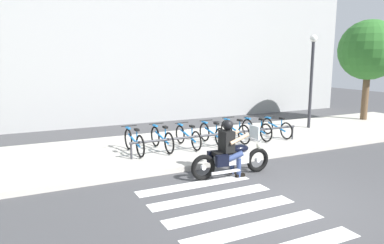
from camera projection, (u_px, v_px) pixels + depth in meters
name	position (u px, v px, depth m)	size (l,w,h in m)	color
ground_plane	(276.00, 201.00, 7.40)	(48.00, 48.00, 0.00)	#424244
sidewalk	(181.00, 147.00, 11.64)	(24.00, 4.40, 0.15)	#B7B2A8
crosswalk_stripe_1	(256.00, 228.00, 6.22)	(2.80, 0.40, 0.01)	white
crosswalk_stripe_2	(231.00, 211.00, 6.93)	(2.80, 0.40, 0.01)	white
crosswalk_stripe_3	(211.00, 197.00, 7.64)	(2.80, 0.40, 0.01)	white
crosswalk_stripe_4	(195.00, 185.00, 8.35)	(2.80, 0.40, 0.01)	white
motorcycle	(232.00, 158.00, 8.92)	(2.21, 0.62, 1.23)	black
rider	(229.00, 144.00, 8.83)	(0.63, 0.54, 1.44)	black
bicycle_0	(134.00, 142.00, 10.49)	(0.48, 1.67, 0.78)	black
bicycle_1	(162.00, 139.00, 10.87)	(0.48, 1.68, 0.78)	black
bicycle_2	(188.00, 137.00, 11.25)	(0.48, 1.68, 0.74)	black
bicycle_3	(212.00, 134.00, 11.62)	(0.48, 1.60, 0.75)	black
bicycle_4	(235.00, 131.00, 11.99)	(0.48, 1.66, 0.79)	black
bicycle_5	(256.00, 129.00, 12.37)	(0.48, 1.63, 0.75)	black
bicycle_6	(276.00, 128.00, 12.75)	(0.48, 1.58, 0.72)	black
bike_rack	(221.00, 135.00, 11.12)	(5.83, 0.07, 0.49)	#333338
street_lamp	(312.00, 73.00, 14.11)	(0.28, 0.28, 3.80)	#2D2D33
tree_near_rack	(369.00, 50.00, 15.89)	(2.65, 2.65, 4.60)	brown
building_backdrop	(128.00, 11.00, 15.83)	(24.00, 1.20, 9.97)	#9D9D9D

